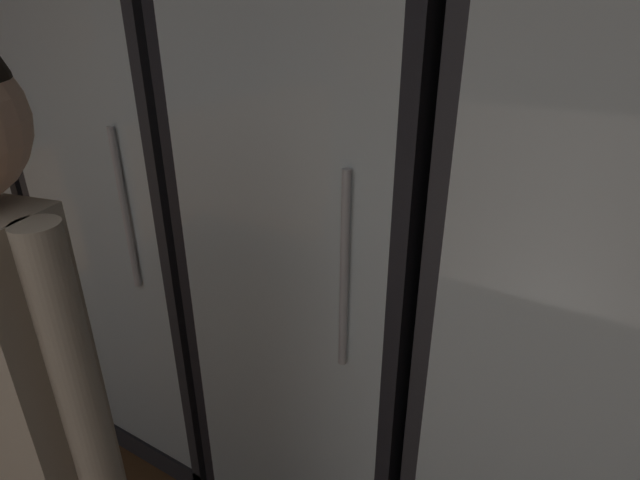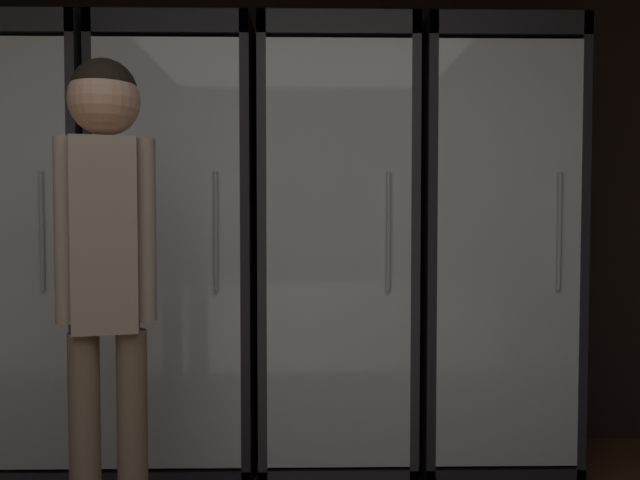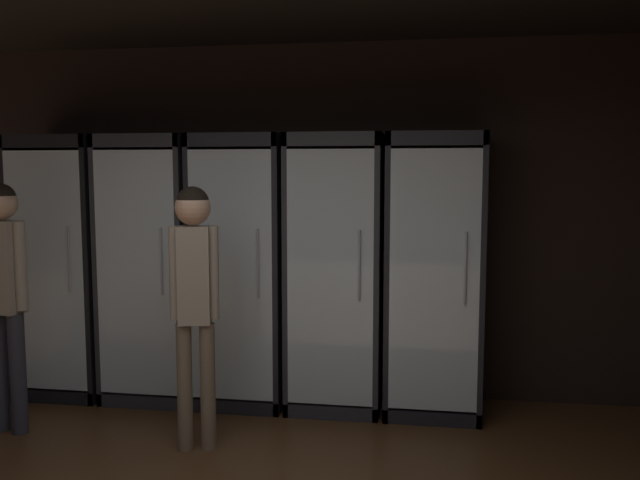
{
  "view_description": "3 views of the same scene",
  "coord_description": "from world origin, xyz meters",
  "px_view_note": "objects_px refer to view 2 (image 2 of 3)",
  "views": [
    {
      "loc": [
        0.12,
        1.44,
        1.72
      ],
      "look_at": [
        -0.49,
        2.47,
        1.14
      ],
      "focal_mm": 28.85,
      "sensor_mm": 36.0,
      "label": 1
    },
    {
      "loc": [
        0.04,
        -0.24,
        1.2
      ],
      "look_at": [
        0.09,
        2.39,
        1.1
      ],
      "focal_mm": 34.41,
      "sensor_mm": 36.0,
      "label": 2
    },
    {
      "loc": [
        0.82,
        -2.22,
        1.8
      ],
      "look_at": [
        0.1,
        2.35,
        1.32
      ],
      "focal_mm": 37.1,
      "sensor_mm": 36.0,
      "label": 3
    }
  ],
  "objects_px": {
    "cooler_right": "(335,256)",
    "shopper_far": "(106,249)",
    "cooler_far_right": "(485,254)",
    "cooler_center": "(184,255)",
    "cooler_left": "(32,256)"
  },
  "relations": [
    {
      "from": "cooler_right",
      "to": "shopper_far",
      "type": "distance_m",
      "value": 1.25
    },
    {
      "from": "cooler_left",
      "to": "cooler_far_right",
      "type": "bearing_deg",
      "value": -0.03
    },
    {
      "from": "cooler_right",
      "to": "cooler_far_right",
      "type": "bearing_deg",
      "value": -0.18
    },
    {
      "from": "cooler_center",
      "to": "cooler_far_right",
      "type": "distance_m",
      "value": 1.46
    },
    {
      "from": "cooler_far_right",
      "to": "cooler_right",
      "type": "bearing_deg",
      "value": 179.82
    },
    {
      "from": "cooler_right",
      "to": "cooler_far_right",
      "type": "height_order",
      "value": "same"
    },
    {
      "from": "cooler_left",
      "to": "cooler_far_right",
      "type": "distance_m",
      "value": 2.19
    },
    {
      "from": "cooler_center",
      "to": "shopper_far",
      "type": "relative_size",
      "value": 1.22
    },
    {
      "from": "cooler_far_right",
      "to": "shopper_far",
      "type": "height_order",
      "value": "cooler_far_right"
    },
    {
      "from": "cooler_center",
      "to": "cooler_far_right",
      "type": "bearing_deg",
      "value": -0.06
    },
    {
      "from": "cooler_far_right",
      "to": "shopper_far",
      "type": "relative_size",
      "value": 1.22
    },
    {
      "from": "cooler_left",
      "to": "cooler_right",
      "type": "bearing_deg",
      "value": 0.05
    },
    {
      "from": "cooler_right",
      "to": "shopper_far",
      "type": "height_order",
      "value": "cooler_right"
    },
    {
      "from": "shopper_far",
      "to": "cooler_center",
      "type": "bearing_deg",
      "value": 87.01
    },
    {
      "from": "shopper_far",
      "to": "cooler_right",
      "type": "bearing_deg",
      "value": 51.43
    }
  ]
}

